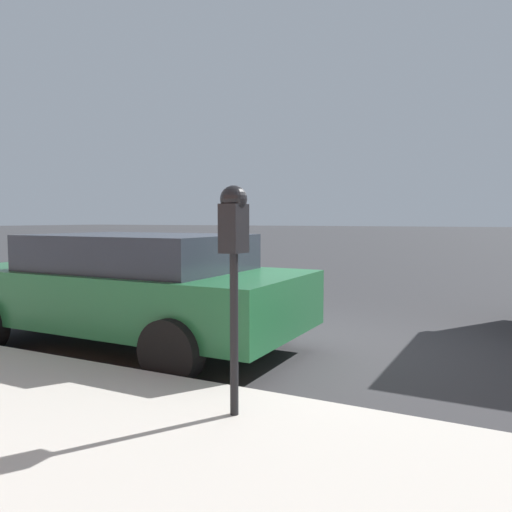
# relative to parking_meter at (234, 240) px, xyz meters

# --- Properties ---
(ground_plane) EXTENTS (220.00, 220.00, 0.00)m
(ground_plane) POSITION_rel_parking_meter_xyz_m (2.74, 0.67, -1.41)
(ground_plane) COLOR #333335
(parking_meter) EXTENTS (0.21, 0.19, 1.62)m
(parking_meter) POSITION_rel_parking_meter_xyz_m (0.00, 0.00, 0.00)
(parking_meter) COLOR black
(parking_meter) RESTS_ON sidewalk
(car_green) EXTENTS (2.15, 4.39, 1.38)m
(car_green) POSITION_rel_parking_meter_xyz_m (1.69, 2.39, -0.67)
(car_green) COLOR #1E5B33
(car_green) RESTS_ON ground_plane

